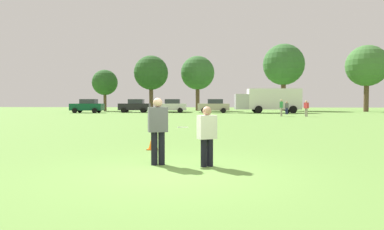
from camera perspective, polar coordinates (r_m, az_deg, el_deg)
name	(u,v)px	position (r m, az deg, el deg)	size (l,w,h in m)	color
ground_plane	(177,173)	(7.77, -2.38, -9.42)	(158.24, 158.24, 0.00)	#608C3D
player_thrower	(158,127)	(8.67, -5.56, -2.00)	(0.53, 0.40, 1.65)	black
player_defender	(207,133)	(8.42, 2.44, -2.95)	(0.50, 0.42, 1.45)	black
frisbee	(183,127)	(8.78, -1.50, -1.99)	(0.27, 0.27, 0.05)	white
traffic_cone	(152,143)	(11.46, -6.48, -4.48)	(0.32, 0.32, 0.48)	#D8590C
parked_car_near_left	(87,106)	(48.56, -16.61, 1.43)	(4.30, 2.41, 1.82)	#0C4C2D
parked_car_mid_left	(135,106)	(48.72, -9.26, 1.50)	(4.30, 2.41, 1.82)	black
parked_car_center	(171,106)	(47.75, -3.40, 1.51)	(4.30, 2.41, 1.82)	silver
parked_car_mid_right	(214,106)	(47.04, 3.54, 1.50)	(4.30, 2.41, 1.82)	#B7AD99
box_truck	(269,100)	(47.44, 12.38, 2.45)	(8.63, 3.33, 3.18)	white
bystander_sideline_watcher	(306,107)	(37.25, 18.06, 1.17)	(0.45, 0.52, 1.63)	gray
bystander_far_jogger	(287,107)	(43.02, 15.12, 1.26)	(0.47, 0.34, 1.52)	#1E234C
bystander_field_marshal	(281,107)	(37.28, 14.31, 1.31)	(0.42, 0.54, 1.74)	gray
tree_west_oak	(105,83)	(56.94, -13.97, 5.13)	(3.99, 3.99, 6.48)	brown
tree_west_maple	(151,73)	(54.89, -6.66, 6.80)	(5.28, 5.28, 8.58)	brown
tree_center_elm	(198,73)	(57.09, 0.91, 6.82)	(5.44, 5.44, 8.84)	brown
tree_east_birch	(284,65)	(59.27, 14.65, 7.89)	(6.65, 6.65, 10.80)	brown
tree_east_oak	(367,66)	(57.68, 26.51, 7.13)	(5.98, 5.98, 9.72)	brown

